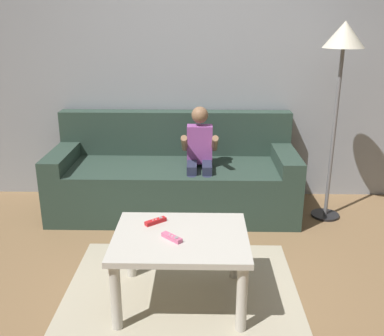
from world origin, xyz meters
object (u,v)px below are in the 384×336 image
at_px(person_seated_on_couch, 200,156).
at_px(floor_lamp, 343,51).
at_px(couch, 174,178).
at_px(coffee_table, 181,247).
at_px(game_remote_red_near_edge, 156,221).
at_px(game_remote_pink_center, 172,237).

xyz_separation_m(person_seated_on_couch, floor_lamp, (1.10, 0.04, 0.85)).
distance_m(couch, coffee_table, 1.37).
relative_size(person_seated_on_couch, coffee_table, 1.21).
bearing_deg(game_remote_red_near_edge, coffee_table, -44.44).
bearing_deg(couch, coffee_table, -84.95).
height_order(couch, person_seated_on_couch, person_seated_on_couch).
bearing_deg(coffee_table, game_remote_pink_center, -132.54).
relative_size(couch, coffee_table, 2.68).
xyz_separation_m(person_seated_on_couch, game_remote_red_near_edge, (-0.26, -1.03, -0.10)).
height_order(person_seated_on_couch, game_remote_red_near_edge, person_seated_on_couch).
bearing_deg(game_remote_pink_center, game_remote_red_near_edge, 118.59).
height_order(person_seated_on_couch, game_remote_pink_center, person_seated_on_couch).
xyz_separation_m(coffee_table, game_remote_pink_center, (-0.05, -0.05, 0.09)).
distance_m(person_seated_on_couch, floor_lamp, 1.39).
distance_m(game_remote_pink_center, floor_lamp, 2.02).
relative_size(person_seated_on_couch, floor_lamp, 0.59).
bearing_deg(couch, floor_lamp, -5.75).
relative_size(game_remote_pink_center, floor_lamp, 0.08).
bearing_deg(floor_lamp, game_remote_red_near_edge, -141.74).
bearing_deg(game_remote_pink_center, person_seated_on_couch, 83.08).
distance_m(game_remote_red_near_edge, floor_lamp, 1.97).
xyz_separation_m(coffee_table, floor_lamp, (1.20, 1.23, 1.03)).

